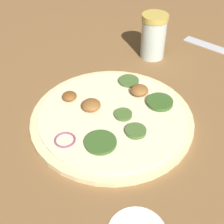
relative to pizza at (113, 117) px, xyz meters
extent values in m
plane|color=brown|center=(0.00, 0.00, -0.01)|extent=(3.00, 3.00, 0.00)
cylinder|color=beige|center=(0.00, 0.00, 0.00)|extent=(0.29, 0.29, 0.01)
cylinder|color=beige|center=(0.00, 0.00, 0.00)|extent=(0.27, 0.27, 0.00)
ellipsoid|color=brown|center=(-0.07, 0.04, 0.01)|extent=(0.03, 0.03, 0.02)
cylinder|color=#47662D|center=(0.04, 0.05, 0.01)|extent=(0.04, 0.04, 0.01)
cylinder|color=#385B23|center=(0.07, -0.01, 0.01)|extent=(0.05, 0.05, 0.01)
cylinder|color=#47662D|center=(0.01, 0.02, 0.01)|extent=(0.03, 0.03, 0.01)
cylinder|color=#47662D|center=(-0.10, 0.02, 0.01)|extent=(0.04, 0.04, 0.00)
torus|color=#934266|center=(0.08, -0.07, 0.01)|extent=(0.04, 0.04, 0.00)
cylinder|color=#385B23|center=(-0.04, 0.08, 0.01)|extent=(0.05, 0.05, 0.01)
ellipsoid|color=brown|center=(-0.01, -0.04, 0.01)|extent=(0.03, 0.03, 0.02)
ellipsoid|color=brown|center=(-0.03, -0.09, 0.01)|extent=(0.03, 0.03, 0.01)
cube|color=silver|center=(-0.30, 0.21, -0.01)|extent=(0.11, 0.17, 0.00)
cylinder|color=silver|center=(-0.24, 0.05, 0.04)|extent=(0.06, 0.06, 0.09)
cylinder|color=gold|center=(-0.24, 0.05, 0.09)|extent=(0.06, 0.06, 0.01)
camera|label=1|loc=(0.42, 0.07, 0.38)|focal=50.00mm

